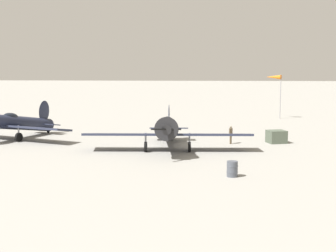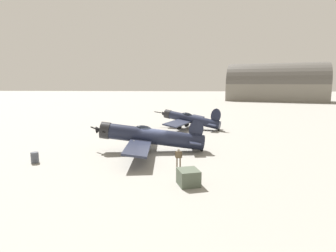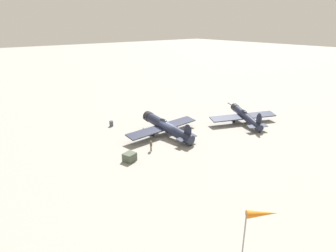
# 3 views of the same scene
# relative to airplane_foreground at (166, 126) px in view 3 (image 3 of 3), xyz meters

# --- Properties ---
(ground_plane) EXTENTS (400.00, 400.00, 0.00)m
(ground_plane) POSITION_rel_airplane_foreground_xyz_m (0.03, -0.54, -1.57)
(ground_plane) COLOR gray
(airplane_foreground) EXTENTS (13.26, 11.93, 3.29)m
(airplane_foreground) POSITION_rel_airplane_foreground_xyz_m (0.00, 0.00, 0.00)
(airplane_foreground) COLOR #1E2338
(airplane_foreground) RESTS_ON ground_plane
(airplane_mid_apron) EXTENTS (12.31, 10.35, 3.36)m
(airplane_mid_apron) POSITION_rel_airplane_foreground_xyz_m (14.41, -4.34, -0.11)
(airplane_mid_apron) COLOR #1E2338
(airplane_mid_apron) RESTS_ON ground_plane
(ground_crew_mechanic) EXTENTS (0.32, 0.59, 1.57)m
(ground_crew_mechanic) POSITION_rel_airplane_foreground_xyz_m (-5.13, -3.18, -0.63)
(ground_crew_mechanic) COLOR brown
(ground_crew_mechanic) RESTS_ON ground_plane
(equipment_crate) EXTENTS (1.82, 1.73, 1.09)m
(equipment_crate) POSITION_rel_airplane_foreground_xyz_m (-9.10, -3.94, -1.03)
(equipment_crate) COLOR #4C5647
(equipment_crate) RESTS_ON ground_plane
(fuel_drum) EXTENTS (0.69, 0.69, 0.94)m
(fuel_drum) POSITION_rel_airplane_foreground_xyz_m (-4.63, 9.45, -1.10)
(fuel_drum) COLOR #474C56
(fuel_drum) RESTS_ON ground_plane
(windsock_mast) EXTENTS (2.03, 1.65, 5.56)m
(windsock_mast) POSITION_rel_airplane_foreground_xyz_m (-11.60, -24.86, 3.51)
(windsock_mast) COLOR gray
(windsock_mast) RESTS_ON ground_plane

